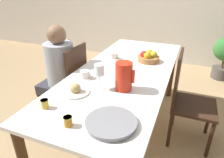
# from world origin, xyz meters

# --- Properties ---
(ground_plane) EXTENTS (20.00, 20.00, 0.00)m
(ground_plane) POSITION_xyz_m (0.00, 0.00, 0.00)
(ground_plane) COLOR tan
(dining_table) EXTENTS (0.87, 2.17, 0.77)m
(dining_table) POSITION_xyz_m (0.00, 0.00, 0.67)
(dining_table) COLOR white
(dining_table) RESTS_ON ground_plane
(chair_person_side) EXTENTS (0.42, 0.42, 0.96)m
(chair_person_side) POSITION_xyz_m (-0.62, -0.07, 0.50)
(chair_person_side) COLOR #331E14
(chair_person_side) RESTS_ON ground_plane
(chair_opposite) EXTENTS (0.42, 0.42, 0.96)m
(chair_opposite) POSITION_xyz_m (0.62, 0.14, 0.50)
(chair_opposite) COLOR #331E14
(chair_opposite) RESTS_ON ground_plane
(person_seated) EXTENTS (0.39, 0.41, 1.18)m
(person_seated) POSITION_xyz_m (-0.71, -0.11, 0.70)
(person_seated) COLOR #33333D
(person_seated) RESTS_ON ground_plane
(red_pitcher) EXTENTS (0.16, 0.14, 0.23)m
(red_pitcher) POSITION_xyz_m (0.12, -0.37, 0.88)
(red_pitcher) COLOR red
(red_pitcher) RESTS_ON dining_table
(wine_glass_water) EXTENTS (0.08, 0.08, 0.21)m
(wine_glass_water) POSITION_xyz_m (-0.06, -0.43, 0.92)
(wine_glass_water) COLOR white
(wine_glass_water) RESTS_ON dining_table
(teacup_near_person) EXTENTS (0.15, 0.15, 0.07)m
(teacup_near_person) POSITION_xyz_m (-0.27, -0.30, 0.80)
(teacup_near_person) COLOR silver
(teacup_near_person) RESTS_ON dining_table
(teacup_across) EXTENTS (0.15, 0.15, 0.07)m
(teacup_across) POSITION_xyz_m (-0.22, 0.26, 0.80)
(teacup_across) COLOR silver
(teacup_across) RESTS_ON dining_table
(serving_tray) EXTENTS (0.32, 0.32, 0.03)m
(serving_tray) POSITION_xyz_m (0.19, -0.82, 0.78)
(serving_tray) COLOR gray
(serving_tray) RESTS_ON dining_table
(bread_plate) EXTENTS (0.21, 0.21, 0.08)m
(bread_plate) POSITION_xyz_m (-0.21, -0.57, 0.79)
(bread_plate) COLOR silver
(bread_plate) RESTS_ON dining_table
(jam_jar_amber) EXTENTS (0.06, 0.06, 0.06)m
(jam_jar_amber) POSITION_xyz_m (-0.30, -0.82, 0.80)
(jam_jar_amber) COLOR gold
(jam_jar_amber) RESTS_ON dining_table
(jam_jar_red) EXTENTS (0.06, 0.06, 0.06)m
(jam_jar_red) POSITION_xyz_m (-0.04, -0.92, 0.80)
(jam_jar_red) COLOR #C67A1E
(jam_jar_red) RESTS_ON dining_table
(fruit_bowl) EXTENTS (0.24, 0.24, 0.12)m
(fruit_bowl) POSITION_xyz_m (0.16, 0.33, 0.81)
(fruit_bowl) COLOR #9E6B3D
(fruit_bowl) RESTS_ON dining_table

